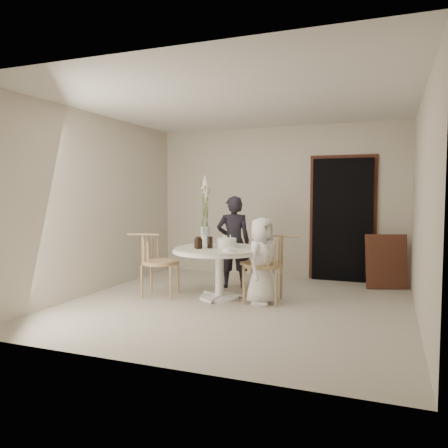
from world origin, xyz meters
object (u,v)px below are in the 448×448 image
(boy, at_px, (262,261))
(flower_vase, at_px, (205,217))
(birthday_cake, at_px, (226,243))
(girl, at_px, (233,242))
(chair_right, at_px, (273,258))
(chair_far, at_px, (254,257))
(table, at_px, (219,256))
(chair_left, at_px, (152,255))

(boy, xyz_separation_m, flower_vase, (-1.03, 0.46, 0.55))
(birthday_cake, bearing_deg, girl, 101.78)
(chair_right, height_order, boy, boy)
(chair_far, relative_size, boy, 0.66)
(chair_right, relative_size, boy, 0.81)
(girl, bearing_deg, chair_far, 170.55)
(table, bearing_deg, boy, -6.50)
(chair_far, bearing_deg, chair_left, -159.72)
(table, relative_size, flower_vase, 1.25)
(girl, bearing_deg, birthday_cake, 79.58)
(boy, relative_size, birthday_cake, 4.19)
(birthday_cake, bearing_deg, chair_right, -0.61)
(boy, bearing_deg, chair_left, 107.03)
(chair_far, xyz_separation_m, flower_vase, (-0.64, -0.46, 0.64))
(chair_far, height_order, girl, girl)
(birthday_cake, bearing_deg, table, -146.49)
(birthday_cake, bearing_deg, flower_vase, 145.02)
(table, bearing_deg, birthday_cake, 33.51)
(chair_left, bearing_deg, boy, -98.13)
(girl, bearing_deg, chair_left, 24.14)
(table, height_order, chair_right, chair_right)
(table, relative_size, birthday_cake, 4.73)
(girl, distance_m, birthday_cake, 0.74)
(table, xyz_separation_m, chair_far, (0.25, 0.85, -0.11))
(table, xyz_separation_m, birthday_cake, (0.09, 0.06, 0.18))
(chair_far, bearing_deg, table, -126.23)
(boy, bearing_deg, flower_vase, 78.70)
(girl, xyz_separation_m, flower_vase, (-0.32, -0.39, 0.41))
(chair_left, distance_m, boy, 1.64)
(chair_left, relative_size, flower_vase, 0.87)
(chair_right, xyz_separation_m, chair_left, (-1.76, -0.24, -0.02))
(chair_left, bearing_deg, chair_right, -94.47)
(chair_left, relative_size, boy, 0.79)
(chair_left, xyz_separation_m, boy, (1.64, 0.12, -0.01))
(girl, bearing_deg, flower_vase, 27.96)
(chair_left, bearing_deg, girl, -55.99)
(boy, xyz_separation_m, birthday_cake, (-0.56, 0.13, 0.21))
(chair_left, relative_size, girl, 0.63)
(birthday_cake, bearing_deg, chair_far, 78.18)
(boy, bearing_deg, chair_right, -32.94)
(chair_far, height_order, flower_vase, flower_vase)
(chair_left, height_order, girl, girl)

